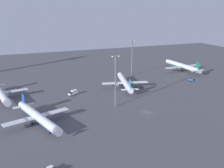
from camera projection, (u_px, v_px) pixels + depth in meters
The scene contains 9 objects.
ground_plane at pixel (147, 112), 139.22m from camera, with size 416.00×416.00×0.00m, color #4C4C51.
airplane_far_stand at pixel (38, 117), 123.46m from camera, with size 31.83×40.49×10.63m.
airplane_mid_apron at pixel (125, 82), 178.97m from camera, with size 31.26×39.87×10.34m.
airplane_terminal_side at pixel (0, 93), 156.39m from camera, with size 32.56×41.62×10.72m.
airplane_near_gate at pixel (183, 66), 225.05m from camera, with size 34.19×43.95×11.28m.
baggage_tractor at pixel (190, 79), 196.36m from camera, with size 2.82×4.47×2.25m.
catering_truck at pixel (73, 93), 165.28m from camera, with size 6.12×4.22×3.05m.
apron_light_east at pixel (115, 78), 142.23m from camera, with size 4.80×0.90×28.82m.
apron_light_west at pixel (132, 56), 207.72m from camera, with size 4.80×0.90×28.08m.
Camera 1 is at (-64.80, -113.24, 54.02)m, focal length 42.27 mm.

